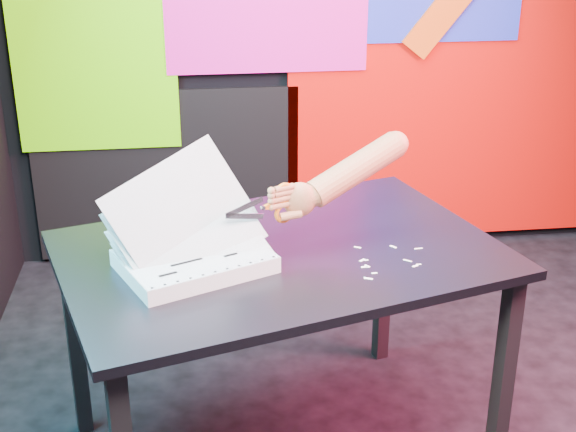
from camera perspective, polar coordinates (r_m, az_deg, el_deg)
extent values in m
cube|color=black|center=(2.99, 6.56, -14.25)|extent=(3.00, 3.00, 0.01)
cube|color=red|center=(4.10, 11.29, 9.03)|extent=(1.60, 0.02, 1.60)
cube|color=#63F200|center=(3.85, -13.68, 11.77)|extent=(0.75, 0.02, 1.00)
cube|color=black|center=(4.01, -8.56, 2.95)|extent=(1.30, 0.02, 0.85)
cube|color=black|center=(2.83, -14.89, -8.58)|extent=(0.06, 0.06, 0.72)
cube|color=black|center=(2.64, 15.08, -11.06)|extent=(0.06, 0.06, 0.72)
cube|color=black|center=(3.17, 6.80, -4.32)|extent=(0.06, 0.06, 0.72)
cube|color=black|center=(2.46, -0.52, -2.75)|extent=(1.50, 1.20, 0.03)
cube|color=silver|center=(2.34, -6.66, -3.22)|extent=(0.49, 0.44, 0.05)
cube|color=white|center=(2.33, -6.69, -2.67)|extent=(0.49, 0.44, 0.00)
cube|color=white|center=(2.33, -6.70, -2.57)|extent=(0.48, 0.41, 0.12)
cube|color=white|center=(2.33, -6.98, -1.89)|extent=(0.49, 0.39, 0.21)
cube|color=white|center=(2.33, -7.28, -0.69)|extent=(0.48, 0.34, 0.30)
cube|color=white|center=(2.32, -7.58, 0.46)|extent=(0.47, 0.30, 0.35)
cylinder|color=black|center=(2.15, -9.65, -5.07)|extent=(0.01, 0.01, 0.00)
cylinder|color=black|center=(2.16, -8.74, -4.85)|extent=(0.01, 0.01, 0.00)
cylinder|color=black|center=(2.18, -7.84, -4.62)|extent=(0.01, 0.01, 0.00)
cylinder|color=black|center=(2.19, -6.95, -4.41)|extent=(0.01, 0.01, 0.00)
cylinder|color=black|center=(2.20, -6.07, -4.19)|extent=(0.01, 0.01, 0.00)
cylinder|color=black|center=(2.22, -5.21, -3.97)|extent=(0.01, 0.01, 0.00)
cylinder|color=black|center=(2.23, -4.35, -3.76)|extent=(0.01, 0.01, 0.00)
cylinder|color=black|center=(2.24, -3.50, -3.54)|extent=(0.01, 0.01, 0.00)
cylinder|color=black|center=(2.26, -2.67, -3.33)|extent=(0.01, 0.01, 0.00)
cylinder|color=black|center=(2.28, -1.85, -3.13)|extent=(0.01, 0.01, 0.00)
cylinder|color=black|center=(2.29, -1.04, -2.92)|extent=(0.01, 0.01, 0.00)
cylinder|color=black|center=(2.39, -12.12, -2.37)|extent=(0.01, 0.01, 0.00)
cylinder|color=black|center=(2.40, -11.28, -2.18)|extent=(0.01, 0.01, 0.00)
cylinder|color=black|center=(2.41, -10.46, -2.00)|extent=(0.01, 0.01, 0.00)
cylinder|color=black|center=(2.42, -9.65, -1.82)|extent=(0.01, 0.01, 0.00)
cylinder|color=black|center=(2.43, -8.84, -1.63)|extent=(0.01, 0.01, 0.00)
cylinder|color=black|center=(2.44, -8.04, -1.45)|extent=(0.01, 0.01, 0.00)
cylinder|color=black|center=(2.46, -7.25, -1.27)|extent=(0.01, 0.01, 0.00)
cylinder|color=black|center=(2.47, -6.46, -1.10)|extent=(0.01, 0.01, 0.00)
cylinder|color=black|center=(2.48, -5.69, -0.92)|extent=(0.01, 0.01, 0.00)
cylinder|color=black|center=(2.50, -4.93, -0.75)|extent=(0.01, 0.01, 0.00)
cylinder|color=black|center=(2.51, -4.17, -0.58)|extent=(0.01, 0.01, 0.00)
cube|color=black|center=(2.34, -9.38, -2.66)|extent=(0.07, 0.04, 0.00)
cube|color=black|center=(2.36, -6.55, -2.24)|extent=(0.05, 0.03, 0.00)
cube|color=black|center=(2.28, -7.22, -3.27)|extent=(0.09, 0.05, 0.00)
cube|color=black|center=(2.31, -4.10, -2.77)|extent=(0.04, 0.03, 0.00)
cube|color=black|center=(2.22, -8.54, -4.11)|extent=(0.05, 0.03, 0.00)
cube|color=black|center=(2.42, -6.39, -1.62)|extent=(0.06, 0.04, 0.00)
cube|color=#ACACAD|center=(2.34, -3.12, 0.62)|extent=(0.12, 0.05, 0.04)
cube|color=#ACACAD|center=(2.35, -3.10, -0.01)|extent=(0.12, 0.05, 0.04)
cylinder|color=#ACACAD|center=(2.37, -1.80, 0.60)|extent=(0.02, 0.02, 0.01)
cube|color=orange|center=(2.38, -1.32, 0.57)|extent=(0.05, 0.03, 0.02)
cube|color=orange|center=(2.38, -1.33, 0.83)|extent=(0.05, 0.03, 0.02)
torus|color=orange|center=(2.39, -0.29, 1.64)|extent=(0.07, 0.04, 0.07)
torus|color=orange|center=(2.42, -0.28, 0.23)|extent=(0.07, 0.04, 0.07)
ellipsoid|color=#B06748|center=(2.43, 0.82, 1.18)|extent=(0.11, 0.06, 0.11)
cylinder|color=#B06748|center=(2.41, -0.28, 0.84)|extent=(0.08, 0.05, 0.02)
cylinder|color=#B06748|center=(2.40, -0.28, 1.27)|extent=(0.08, 0.05, 0.02)
cylinder|color=#B06748|center=(2.39, -0.29, 1.66)|extent=(0.07, 0.05, 0.02)
cylinder|color=#B06748|center=(2.39, -0.29, 2.00)|extent=(0.07, 0.04, 0.02)
cylinder|color=#B06748|center=(2.42, 0.21, 0.04)|extent=(0.07, 0.04, 0.03)
cylinder|color=#B06748|center=(2.45, 1.87, 1.49)|extent=(0.09, 0.09, 0.07)
cylinder|color=#B06748|center=(2.52, 4.83, 3.35)|extent=(0.35, 0.22, 0.20)
sphere|color=#B06748|center=(2.59, 7.66, 5.10)|extent=(0.08, 0.08, 0.08)
cube|color=white|center=(2.40, 5.59, -3.14)|extent=(0.01, 0.01, 0.00)
cube|color=white|center=(2.49, 7.49, -2.17)|extent=(0.02, 0.02, 0.00)
cube|color=white|center=(2.48, 4.97, -2.23)|extent=(0.02, 0.02, 0.00)
cube|color=white|center=(2.39, 9.28, -3.42)|extent=(0.02, 0.01, 0.00)
cube|color=white|center=(2.41, 8.50, -3.15)|extent=(0.02, 0.02, 0.00)
cube|color=white|center=(2.39, 5.30, -3.15)|extent=(0.02, 0.02, 0.00)
cube|color=white|center=(2.29, 5.73, -4.45)|extent=(0.03, 0.02, 0.00)
cube|color=white|center=(2.35, 5.45, -3.63)|extent=(0.02, 0.01, 0.00)
cube|color=white|center=(2.32, 6.17, -4.06)|extent=(0.02, 0.01, 0.00)
cube|color=white|center=(2.49, 9.26, -2.29)|extent=(0.03, 0.01, 0.00)
cube|color=white|center=(2.36, 5.65, -3.57)|extent=(0.02, 0.02, 0.00)
cube|color=white|center=(2.38, 9.04, -3.53)|extent=(0.02, 0.01, 0.00)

